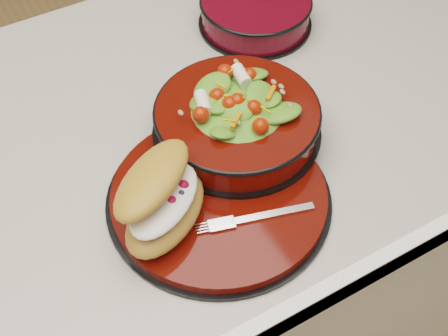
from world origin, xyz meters
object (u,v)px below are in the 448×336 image
island_counter (213,256)px  salad_bowl (237,115)px  fork (258,217)px  extra_bowl (255,11)px  dinner_plate (220,197)px  croissant (162,198)px

island_counter → salad_bowl: size_ratio=4.90×
fork → salad_bowl: bearing=-4.4°
extra_bowl → dinner_plate: bearing=-128.9°
island_counter → extra_bowl: bearing=39.7°
island_counter → salad_bowl: 0.51m
dinner_plate → salad_bowl: salad_bowl is taller
dinner_plate → fork: 0.07m
island_counter → dinner_plate: dinner_plate is taller
salad_bowl → extra_bowl: bearing=52.6°
extra_bowl → island_counter: bearing=-140.3°
salad_bowl → dinner_plate: bearing=-132.5°
dinner_plate → extra_bowl: bearing=51.1°
croissant → extra_bowl: 0.47m
island_counter → salad_bowl: bearing=-91.0°
croissant → fork: croissant is taller
croissant → extra_bowl: croissant is taller
croissant → extra_bowl: bearing=8.2°
dinner_plate → croissant: size_ratio=1.84×
salad_bowl → fork: 0.16m
dinner_plate → extra_bowl: (0.26, 0.32, 0.02)m
dinner_plate → croissant: 0.10m
extra_bowl → salad_bowl: bearing=-127.4°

